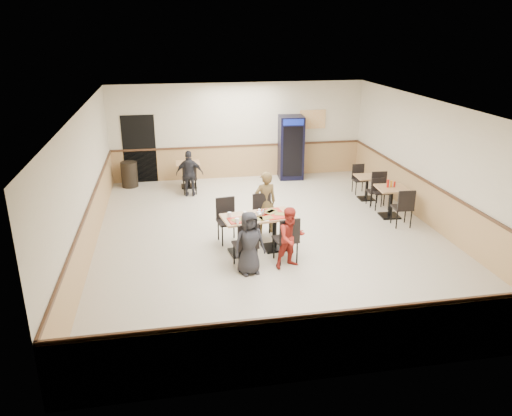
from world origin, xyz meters
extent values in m
plane|color=beige|center=(0.00, 0.00, 0.00)|extent=(10.00, 10.00, 0.00)
plane|color=silver|center=(0.00, 0.00, 3.00)|extent=(10.00, 10.00, 0.00)
plane|color=beige|center=(0.00, 5.00, 1.50)|extent=(8.00, 0.00, 8.00)
plane|color=beige|center=(0.00, -5.00, 1.50)|extent=(8.00, 0.00, 8.00)
plane|color=beige|center=(-4.00, 0.00, 1.50)|extent=(0.00, 10.00, 10.00)
plane|color=beige|center=(4.00, 0.00, 1.50)|extent=(0.00, 10.00, 10.00)
cube|color=tan|center=(0.00, 4.99, 0.50)|extent=(7.98, 0.03, 1.00)
cube|color=tan|center=(3.98, 0.00, 0.50)|extent=(0.03, 9.98, 1.00)
cube|color=#472B19|center=(0.00, 4.97, 1.03)|extent=(7.98, 0.04, 0.06)
cube|color=black|center=(-3.10, 4.98, 1.05)|extent=(1.00, 0.02, 2.10)
cube|color=orange|center=(2.40, 4.96, 1.80)|extent=(0.85, 0.02, 0.60)
cube|color=black|center=(-0.82, -0.75, 0.02)|extent=(0.55, 0.55, 0.04)
cylinder|color=black|center=(-0.82, -0.75, 0.41)|extent=(0.10, 0.10, 0.74)
cube|color=tan|center=(-0.82, -0.75, 0.80)|extent=(0.86, 0.86, 0.04)
cube|color=black|center=(-0.06, -0.64, 0.02)|extent=(0.55, 0.55, 0.04)
cylinder|color=black|center=(-0.06, -0.64, 0.41)|extent=(0.10, 0.10, 0.74)
cube|color=tan|center=(-0.06, -0.64, 0.80)|extent=(0.86, 0.86, 0.04)
imported|color=#222227|center=(-0.80, -1.68, 0.64)|extent=(0.70, 0.54, 1.29)
imported|color=maroon|center=(0.07, -1.56, 0.64)|extent=(0.73, 0.64, 1.27)
imported|color=brown|center=(-0.08, 0.29, 0.75)|extent=(0.60, 0.45, 1.50)
imported|color=#222227|center=(-1.67, 3.34, 0.66)|extent=(0.82, 0.43, 1.33)
cube|color=#AB180B|center=(-0.85, -0.88, 0.83)|extent=(0.54, 0.42, 0.02)
cube|color=#AB180B|center=(-0.04, -0.80, 0.83)|extent=(0.54, 0.42, 0.02)
cube|color=#AB180B|center=(-0.13, -0.52, 0.83)|extent=(0.54, 0.42, 0.02)
cylinder|color=silver|center=(-0.52, -0.90, 0.82)|extent=(0.25, 0.25, 0.01)
cube|color=#AE8943|center=(-0.52, -0.90, 0.83)|extent=(0.30, 0.22, 0.02)
cylinder|color=silver|center=(0.06, -0.73, 0.82)|extent=(0.25, 0.25, 0.01)
cube|color=#AE8943|center=(0.06, -0.73, 0.83)|extent=(0.33, 0.26, 0.02)
cylinder|color=silver|center=(-0.30, -0.89, 0.82)|extent=(0.25, 0.25, 0.01)
cube|color=#AE8943|center=(-0.30, -0.89, 0.83)|extent=(0.32, 0.24, 0.02)
cylinder|color=silver|center=(-0.91, -0.89, 0.82)|extent=(0.25, 0.25, 0.01)
cube|color=#AE8943|center=(-0.91, -0.89, 0.83)|extent=(0.34, 0.30, 0.02)
cylinder|color=silver|center=(-0.14, -0.49, 0.82)|extent=(0.25, 0.25, 0.01)
cube|color=#AE8943|center=(-0.14, -0.49, 0.83)|extent=(0.33, 0.33, 0.02)
cylinder|color=silver|center=(-0.12, -0.58, 0.82)|extent=(0.25, 0.25, 0.01)
cube|color=#AE8943|center=(-0.12, -0.58, 0.83)|extent=(0.33, 0.33, 0.02)
cylinder|color=white|center=(-0.72, -1.04, 0.87)|extent=(0.09, 0.09, 0.11)
cylinder|color=white|center=(-0.94, -1.04, 0.87)|extent=(0.09, 0.09, 0.11)
cylinder|color=white|center=(-0.72, -0.68, 0.87)|extent=(0.09, 0.09, 0.11)
cylinder|color=white|center=(-1.05, -0.67, 0.87)|extent=(0.09, 0.09, 0.11)
cylinder|color=silver|center=(-0.39, -0.63, 0.88)|extent=(0.07, 0.07, 0.12)
cylinder|color=silver|center=(-0.31, -0.67, 0.88)|extent=(0.07, 0.07, 0.12)
ellipsoid|color=white|center=(-0.42, -0.71, 0.87)|extent=(0.16, 0.16, 0.11)
cube|color=black|center=(3.28, 0.73, 0.02)|extent=(0.50, 0.50, 0.04)
cylinder|color=black|center=(3.28, 0.73, 0.40)|extent=(0.09, 0.09, 0.71)
cube|color=tan|center=(3.28, 0.73, 0.76)|extent=(0.78, 0.78, 0.04)
cube|color=black|center=(3.20, 2.14, 0.02)|extent=(0.42, 0.42, 0.04)
cylinder|color=black|center=(3.20, 2.14, 0.34)|extent=(0.08, 0.08, 0.61)
cube|color=tan|center=(3.20, 2.14, 0.66)|extent=(0.65, 0.65, 0.04)
cylinder|color=#B2160C|center=(3.18, 0.78, 0.88)|extent=(0.06, 0.06, 0.20)
cylinder|color=orange|center=(3.27, 0.78, 0.87)|extent=(0.06, 0.06, 0.17)
cylinder|color=#B2160C|center=(3.36, 0.78, 0.85)|extent=(0.05, 0.05, 0.14)
cube|color=black|center=(-1.67, 4.20, 0.02)|extent=(0.45, 0.45, 0.04)
cylinder|color=black|center=(-1.67, 4.20, 0.38)|extent=(0.09, 0.09, 0.69)
cube|color=tan|center=(-1.67, 4.20, 0.74)|extent=(0.71, 0.71, 0.04)
cube|color=black|center=(1.61, 4.60, 1.00)|extent=(0.81, 0.80, 1.99)
cube|color=black|center=(1.57, 4.22, 0.94)|extent=(0.61, 0.07, 1.57)
cube|color=navy|center=(1.57, 4.21, 1.87)|extent=(0.63, 0.07, 0.19)
cylinder|color=black|center=(-3.44, 4.55, 0.38)|extent=(0.49, 0.49, 0.77)
camera|label=1|loc=(-2.27, -10.45, 4.64)|focal=35.00mm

